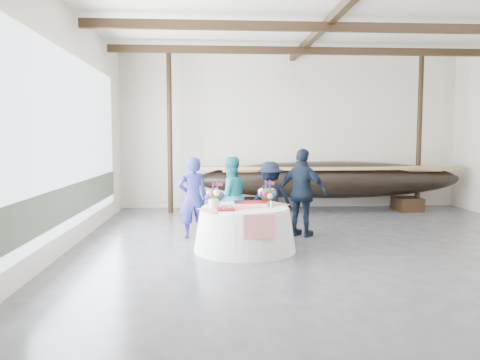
{
  "coord_description": "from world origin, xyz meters",
  "views": [
    {
      "loc": [
        -2.38,
        -7.86,
        2.03
      ],
      "look_at": [
        -1.77,
        1.96,
        1.17
      ],
      "focal_mm": 35.0,
      "sensor_mm": 36.0,
      "label": 1
    }
  ],
  "objects": [
    {
      "name": "banquet_table",
      "position": [
        -1.77,
        0.56,
        0.4
      ],
      "size": [
        1.86,
        1.86,
        0.8
      ],
      "color": "silver",
      "rests_on": "ground"
    },
    {
      "name": "open_bay",
      "position": [
        -4.95,
        1.0,
        1.83
      ],
      "size": [
        0.03,
        7.0,
        3.2
      ],
      "color": "silver",
      "rests_on": "ground"
    },
    {
      "name": "guest_man_left",
      "position": [
        -1.13,
        1.92,
        0.78
      ],
      "size": [
        1.11,
        0.78,
        1.56
      ],
      "primitive_type": "imported",
      "rotation": [
        0.0,
        0.0,
        3.35
      ],
      "color": "black",
      "rests_on": "ground"
    },
    {
      "name": "longboat_display",
      "position": [
        0.95,
        5.05,
        0.9
      ],
      "size": [
        7.55,
        1.51,
        1.42
      ],
      "color": "black",
      "rests_on": "ground"
    },
    {
      "name": "floor",
      "position": [
        0.0,
        0.0,
        0.0
      ],
      "size": [
        10.0,
        12.0,
        0.01
      ],
      "primitive_type": "cube",
      "color": "#3D3D42",
      "rests_on": "ground"
    },
    {
      "name": "wall_left",
      "position": [
        -5.0,
        0.0,
        2.25
      ],
      "size": [
        0.02,
        12.0,
        4.5
      ],
      "primitive_type": "cube",
      "color": "silver",
      "rests_on": "ground"
    },
    {
      "name": "guest_woman_blue",
      "position": [
        -2.75,
        1.73,
        0.83
      ],
      "size": [
        0.67,
        0.5,
        1.67
      ],
      "primitive_type": "imported",
      "rotation": [
        0.0,
        0.0,
        3.31
      ],
      "color": "navy",
      "rests_on": "ground"
    },
    {
      "name": "guest_woman_teal",
      "position": [
        -1.98,
        1.8,
        0.84
      ],
      "size": [
        0.97,
        0.86,
        1.67
      ],
      "primitive_type": "imported",
      "rotation": [
        0.0,
        0.0,
        3.47
      ],
      "color": "teal",
      "rests_on": "ground"
    },
    {
      "name": "wall_back",
      "position": [
        0.0,
        6.0,
        2.25
      ],
      "size": [
        10.0,
        0.02,
        4.5
      ],
      "primitive_type": "cube",
      "color": "silver",
      "rests_on": "ground"
    },
    {
      "name": "guest_man_right",
      "position": [
        -0.47,
        1.71,
        0.92
      ],
      "size": [
        1.14,
        0.99,
        1.84
      ],
      "primitive_type": "imported",
      "rotation": [
        0.0,
        0.0,
        2.52
      ],
      "color": "black",
      "rests_on": "ground"
    },
    {
      "name": "pavilion_structure",
      "position": [
        0.0,
        0.86,
        4.0
      ],
      "size": [
        9.8,
        11.76,
        4.5
      ],
      "color": "black",
      "rests_on": "ground"
    },
    {
      "name": "tabletop_items",
      "position": [
        -1.84,
        0.67,
        0.95
      ],
      "size": [
        1.76,
        1.35,
        0.4
      ],
      "color": "red",
      "rests_on": "banquet_table"
    }
  ]
}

